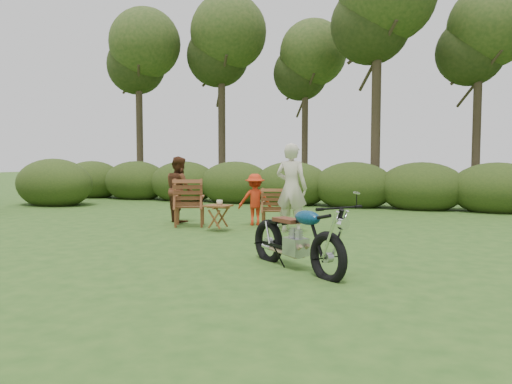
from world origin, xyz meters
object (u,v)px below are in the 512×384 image
at_px(side_table, 218,218).
at_px(adult_b, 180,222).
at_px(lawn_chair_left, 190,226).
at_px(motorcycle, 296,269).
at_px(adult_a, 291,232).
at_px(child, 255,225).
at_px(cup, 220,202).
at_px(lawn_chair_right, 274,227).

distance_m(side_table, adult_b, 1.79).
height_order(lawn_chair_left, side_table, side_table).
relative_size(motorcycle, lawn_chair_left, 1.83).
height_order(lawn_chair_left, adult_a, adult_a).
relative_size(lawn_chair_left, child, 0.91).
distance_m(cup, adult_a, 1.60).
bearing_deg(child, adult_a, 119.33).
relative_size(lawn_chair_left, adult_b, 0.68).
height_order(adult_a, child, adult_a).
bearing_deg(lawn_chair_right, adult_b, -12.79).
bearing_deg(adult_b, lawn_chair_left, 177.62).
relative_size(lawn_chair_right, adult_b, 0.55).
bearing_deg(child, lawn_chair_right, 145.25).
bearing_deg(cup, motorcycle, -47.97).
bearing_deg(adult_a, cup, 18.89).
distance_m(side_table, cup, 0.33).
xyz_separation_m(cup, child, (0.35, 1.08, -0.59)).
xyz_separation_m(adult_a, adult_b, (-2.94, 0.55, 0.00)).
relative_size(adult_b, child, 1.34).
bearing_deg(lawn_chair_right, motorcycle, 98.60).
distance_m(lawn_chair_right, adult_a, 0.89).
bearing_deg(motorcycle, lawn_chair_left, 173.92).
relative_size(cup, child, 0.11).
height_order(adult_a, adult_b, adult_a).
bearing_deg(side_table, motorcycle, -47.38).
relative_size(side_table, cup, 4.13).
xyz_separation_m(lawn_chair_right, cup, (-0.83, -1.02, 0.59)).
relative_size(adult_a, adult_b, 1.17).
bearing_deg(lawn_chair_left, adult_a, 154.60).
xyz_separation_m(side_table, adult_a, (1.45, 0.41, -0.27)).
bearing_deg(lawn_chair_left, side_table, 129.81).
bearing_deg(side_table, adult_b, 147.02).
relative_size(lawn_chair_left, side_table, 1.93).
xyz_separation_m(side_table, adult_b, (-1.48, 0.96, -0.27)).
xyz_separation_m(lawn_chair_left, adult_a, (2.38, -0.04, 0.00)).
bearing_deg(cup, adult_a, 14.30).
bearing_deg(lawn_chair_right, side_table, 36.17).
height_order(adult_b, child, adult_b).
bearing_deg(motorcycle, cup, 168.71).
height_order(side_table, adult_b, adult_b).
bearing_deg(lawn_chair_left, adult_b, -67.40).
relative_size(lawn_chair_right, cup, 6.52).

